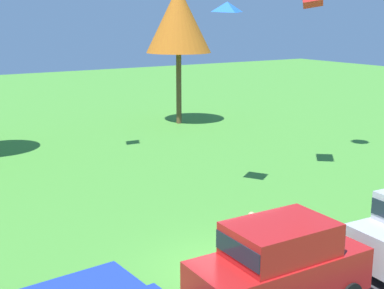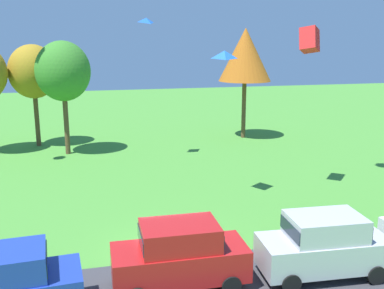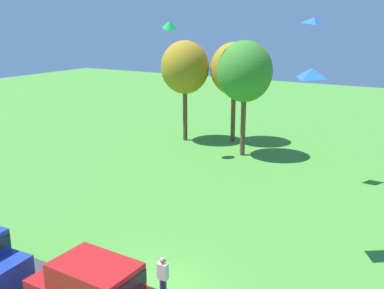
# 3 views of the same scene
# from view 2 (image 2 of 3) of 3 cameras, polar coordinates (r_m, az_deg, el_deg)

# --- Properties ---
(ground_plane) EXTENTS (120.00, 120.00, 0.00)m
(ground_plane) POSITION_cam_2_polar(r_m,az_deg,el_deg) (18.44, -2.94, -13.77)
(ground_plane) COLOR #478E33
(pavement_strip) EXTENTS (36.00, 4.40, 0.06)m
(pavement_strip) POSITION_cam_2_polar(r_m,az_deg,el_deg) (16.12, -1.03, -17.93)
(pavement_strip) COLOR #38383D
(pavement_strip) RESTS_ON ground
(car_suv_near_entrance) EXTENTS (4.72, 2.30, 2.28)m
(car_suv_near_entrance) POSITION_cam_2_polar(r_m,az_deg,el_deg) (15.02, -22.98, -16.01)
(car_suv_near_entrance) COLOR #1E389E
(car_suv_near_entrance) RESTS_ON ground
(car_suv_far_end) EXTENTS (4.64, 2.13, 2.28)m
(car_suv_far_end) POSITION_cam_2_polar(r_m,az_deg,el_deg) (15.68, -1.58, -13.59)
(car_suv_far_end) COLOR red
(car_suv_far_end) RESTS_ON ground
(car_suv_mid_row) EXTENTS (4.70, 2.27, 2.28)m
(car_suv_mid_row) POSITION_cam_2_polar(r_m,az_deg,el_deg) (17.00, 16.39, -11.93)
(car_suv_mid_row) COLOR #B7B7BC
(car_suv_mid_row) RESTS_ON ground
(person_beside_suv) EXTENTS (0.36, 0.24, 1.71)m
(person_beside_suv) POSITION_cam_2_polar(r_m,az_deg,el_deg) (18.07, -0.18, -11.26)
(person_beside_suv) COLOR #2D334C
(person_beside_suv) RESTS_ON ground
(tree_lone_near) EXTENTS (3.78, 3.78, 7.99)m
(tree_lone_near) POSITION_cam_2_polar(r_m,az_deg,el_deg) (37.33, -19.52, 8.68)
(tree_lone_near) COLOR brown
(tree_lone_near) RESTS_ON ground
(tree_right_of_center) EXTENTS (3.92, 3.92, 8.28)m
(tree_right_of_center) POSITION_cam_2_polar(r_m,az_deg,el_deg) (33.92, -16.07, 8.89)
(tree_right_of_center) COLOR brown
(tree_right_of_center) RESTS_ON ground
(tree_left_of_center) EXTENTS (4.40, 4.40, 9.30)m
(tree_left_of_center) POSITION_cam_2_polar(r_m,az_deg,el_deg) (38.52, 6.77, 11.22)
(tree_left_of_center) COLOR brown
(tree_left_of_center) RESTS_ON ground
(kite_diamond_near_flag) EXTENTS (1.30, 1.23, 0.45)m
(kite_diamond_near_flag) POSITION_cam_2_polar(r_m,az_deg,el_deg) (30.74, -5.83, 15.45)
(kite_diamond_near_flag) COLOR blue
(kite_box_over_trees) EXTENTS (1.31, 1.52, 1.51)m
(kite_box_over_trees) POSITION_cam_2_polar(r_m,az_deg,el_deg) (25.01, 14.70, 12.74)
(kite_box_over_trees) COLOR red
(kite_diamond_low_drifter) EXTENTS (1.15, 1.23, 0.44)m
(kite_diamond_low_drifter) POSITION_cam_2_polar(r_m,az_deg,el_deg) (22.69, 4.14, 11.32)
(kite_diamond_low_drifter) COLOR blue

